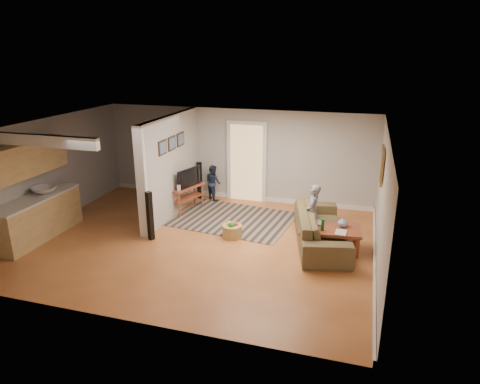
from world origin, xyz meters
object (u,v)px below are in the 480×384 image
(tv_console, at_px, (187,189))
(toddler, at_px, (213,199))
(speaker_left, at_px, (150,216))
(toy_basket, at_px, (232,230))
(sofa, at_px, (320,243))
(coffee_table, at_px, (330,233))
(child, at_px, (311,239))
(speaker_right, at_px, (200,180))

(tv_console, relative_size, toddler, 1.14)
(speaker_left, bearing_deg, toy_basket, 43.82)
(tv_console, height_order, toy_basket, tv_console)
(sofa, xyz_separation_m, toddler, (-3.20, 2.05, 0.00))
(coffee_table, bearing_deg, sofa, 133.00)
(speaker_left, height_order, child, speaker_left)
(coffee_table, xyz_separation_m, child, (-0.43, 0.39, -0.38))
(coffee_table, relative_size, tv_console, 1.18)
(sofa, bearing_deg, speaker_right, 47.28)
(tv_console, height_order, toddler, tv_console)
(speaker_right, xyz_separation_m, toddler, (0.40, 0.00, -0.52))
(speaker_left, bearing_deg, child, 39.99)
(speaker_left, bearing_deg, speaker_right, 113.45)
(sofa, distance_m, tv_console, 3.74)
(speaker_right, height_order, child, speaker_right)
(tv_console, bearing_deg, child, 2.57)
(toy_basket, xyz_separation_m, child, (1.71, 0.38, -0.16))
(speaker_left, relative_size, toddler, 1.12)
(tv_console, relative_size, child, 0.89)
(coffee_table, height_order, toddler, coffee_table)
(toy_basket, bearing_deg, coffee_table, -0.07)
(sofa, relative_size, toy_basket, 5.75)
(sofa, distance_m, child, 0.27)
(coffee_table, xyz_separation_m, speaker_left, (-3.82, -0.62, 0.17))
(speaker_left, xyz_separation_m, toy_basket, (1.67, 0.62, -0.39))
(speaker_left, xyz_separation_m, toddler, (0.40, 2.90, -0.55))
(sofa, relative_size, speaker_right, 2.41)
(child, xyz_separation_m, toddler, (-2.98, 1.90, 0.00))
(speaker_right, distance_m, toy_basket, 2.85)
(tv_console, xyz_separation_m, toddler, (0.34, 1.02, -0.60))
(tv_console, bearing_deg, speaker_left, -74.49)
(speaker_left, xyz_separation_m, speaker_right, (0.00, 2.90, -0.03))
(speaker_left, distance_m, toy_basket, 1.83)
(sofa, relative_size, child, 2.00)
(child, bearing_deg, tv_console, -101.99)
(coffee_table, relative_size, toddler, 1.34)
(speaker_right, bearing_deg, speaker_left, -66.76)
(toy_basket, bearing_deg, sofa, 6.79)
(speaker_left, bearing_deg, toddler, 105.59)
(toy_basket, bearing_deg, speaker_left, -159.63)
(coffee_table, height_order, tv_console, tv_console)
(speaker_left, height_order, speaker_right, speaker_left)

